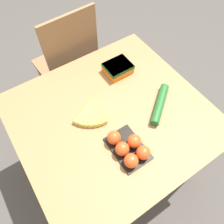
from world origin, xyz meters
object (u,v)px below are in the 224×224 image
(banana_bunch, at_px, (91,112))
(tomato_pack, at_px, (129,148))
(carrot_bag, at_px, (118,68))
(chair, at_px, (69,65))
(cucumber_near, at_px, (160,104))

(banana_bunch, distance_m, tomato_pack, 0.29)
(tomato_pack, bearing_deg, carrot_bag, 61.06)
(chair, bearing_deg, tomato_pack, 79.69)
(tomato_pack, height_order, cucumber_near, tomato_pack)
(tomato_pack, bearing_deg, chair, 83.12)
(carrot_bag, height_order, cucumber_near, carrot_bag)
(banana_bunch, relative_size, carrot_bag, 1.18)
(chair, height_order, banana_bunch, chair)
(carrot_bag, bearing_deg, chair, 108.06)
(banana_bunch, bearing_deg, cucumber_near, -26.75)
(cucumber_near, bearing_deg, banana_bunch, 153.25)
(banana_bunch, relative_size, cucumber_near, 0.77)
(chair, bearing_deg, carrot_bag, 104.63)
(tomato_pack, xyz_separation_m, cucumber_near, (0.30, 0.12, -0.01))
(banana_bunch, distance_m, carrot_bag, 0.34)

